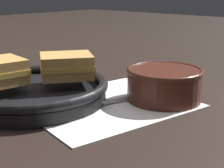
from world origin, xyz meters
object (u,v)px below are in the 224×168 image
soup_bowl (164,83)px  spoon (131,97)px  skillet (33,91)px  sandwich_near_right (66,66)px

soup_bowl → spoon: 0.07m
skillet → sandwich_near_right: size_ratio=2.18×
spoon → skillet: bearing=149.1°
soup_bowl → skillet: 0.25m
soup_bowl → spoon: soup_bowl is taller
soup_bowl → spoon: (-0.04, 0.05, -0.03)m
soup_bowl → spoon: bearing=132.7°
spoon → sandwich_near_right: sandwich_near_right is taller
sandwich_near_right → spoon: bearing=-58.0°
soup_bowl → spoon: size_ratio=0.99×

